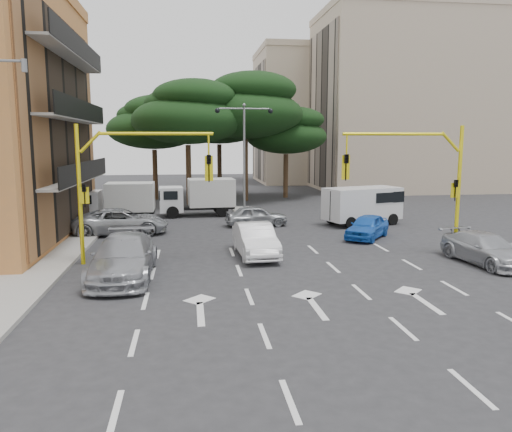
{
  "coord_description": "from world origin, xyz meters",
  "views": [
    {
      "loc": [
        -3.96,
        -19.9,
        5.31
      ],
      "look_at": [
        -0.71,
        4.35,
        1.6
      ],
      "focal_mm": 35.0,
      "sensor_mm": 36.0,
      "label": 1
    }
  ],
  "objects_px": {
    "signal_mast_right": "(423,172)",
    "box_truck_a": "(116,202)",
    "car_silver_wagon": "(124,257)",
    "car_silver_cross_a": "(121,221)",
    "car_blue_compact": "(367,227)",
    "street_lamp_center": "(244,139)",
    "van_white": "(362,206)",
    "car_silver_cross_b": "(256,216)",
    "car_silver_parked": "(485,249)",
    "box_truck_b": "(198,197)",
    "signal_mast_left": "(122,174)",
    "car_white_hatch": "(255,240)"
  },
  "relations": [
    {
      "from": "car_silver_cross_a",
      "to": "van_white",
      "type": "xyz_separation_m",
      "value": [
        14.8,
        1.44,
        0.47
      ]
    },
    {
      "from": "car_silver_wagon",
      "to": "box_truck_b",
      "type": "distance_m",
      "value": 16.33
    },
    {
      "from": "car_silver_wagon",
      "to": "van_white",
      "type": "bearing_deg",
      "value": 39.95
    },
    {
      "from": "car_silver_cross_a",
      "to": "van_white",
      "type": "height_order",
      "value": "van_white"
    },
    {
      "from": "car_silver_parked",
      "to": "box_truck_b",
      "type": "relative_size",
      "value": 0.86
    },
    {
      "from": "signal_mast_right",
      "to": "box_truck_a",
      "type": "height_order",
      "value": "signal_mast_right"
    },
    {
      "from": "van_white",
      "to": "car_silver_cross_a",
      "type": "bearing_deg",
      "value": -101.7
    },
    {
      "from": "signal_mast_right",
      "to": "street_lamp_center",
      "type": "bearing_deg",
      "value": 115.91
    },
    {
      "from": "car_silver_cross_a",
      "to": "car_silver_parked",
      "type": "relative_size",
      "value": 1.16
    },
    {
      "from": "van_white",
      "to": "box_truck_a",
      "type": "distance_m",
      "value": 16.15
    },
    {
      "from": "car_white_hatch",
      "to": "car_blue_compact",
      "type": "xyz_separation_m",
      "value": [
        6.62,
        3.32,
        -0.09
      ]
    },
    {
      "from": "street_lamp_center",
      "to": "car_silver_cross_a",
      "type": "height_order",
      "value": "street_lamp_center"
    },
    {
      "from": "signal_mast_right",
      "to": "street_lamp_center",
      "type": "xyz_separation_m",
      "value": [
        -6.8,
        14.01,
        1.54
      ]
    },
    {
      "from": "box_truck_a",
      "to": "box_truck_b",
      "type": "height_order",
      "value": "box_truck_b"
    },
    {
      "from": "car_silver_cross_b",
      "to": "box_truck_a",
      "type": "xyz_separation_m",
      "value": [
        -8.97,
        3.35,
        0.62
      ]
    },
    {
      "from": "signal_mast_right",
      "to": "car_blue_compact",
      "type": "xyz_separation_m",
      "value": [
        -1.16,
        3.91,
        -3.23
      ]
    },
    {
      "from": "signal_mast_left",
      "to": "street_lamp_center",
      "type": "relative_size",
      "value": 0.77
    },
    {
      "from": "car_white_hatch",
      "to": "box_truck_a",
      "type": "height_order",
      "value": "box_truck_a"
    },
    {
      "from": "street_lamp_center",
      "to": "box_truck_a",
      "type": "height_order",
      "value": "street_lamp_center"
    },
    {
      "from": "car_silver_cross_b",
      "to": "car_silver_parked",
      "type": "distance_m",
      "value": 13.86
    },
    {
      "from": "street_lamp_center",
      "to": "car_silver_parked",
      "type": "bearing_deg",
      "value": -61.86
    },
    {
      "from": "car_silver_cross_a",
      "to": "car_silver_cross_b",
      "type": "xyz_separation_m",
      "value": [
        8.04,
        1.72,
        -0.09
      ]
    },
    {
      "from": "signal_mast_left",
      "to": "car_blue_compact",
      "type": "height_order",
      "value": "signal_mast_left"
    },
    {
      "from": "street_lamp_center",
      "to": "car_silver_wagon",
      "type": "xyz_separation_m",
      "value": [
        -6.55,
        -16.51,
        -4.61
      ]
    },
    {
      "from": "car_white_hatch",
      "to": "car_silver_cross_b",
      "type": "relative_size",
      "value": 1.18
    },
    {
      "from": "signal_mast_left",
      "to": "car_silver_cross_a",
      "type": "distance_m",
      "value": 7.69
    },
    {
      "from": "car_blue_compact",
      "to": "box_truck_a",
      "type": "relative_size",
      "value": 0.74
    },
    {
      "from": "street_lamp_center",
      "to": "car_silver_parked",
      "type": "distance_m",
      "value": 19.05
    },
    {
      "from": "signal_mast_right",
      "to": "car_white_hatch",
      "type": "distance_m",
      "value": 8.41
    },
    {
      "from": "street_lamp_center",
      "to": "van_white",
      "type": "xyz_separation_m",
      "value": [
        6.92,
        -5.63,
        -4.22
      ]
    },
    {
      "from": "car_silver_parked",
      "to": "box_truck_b",
      "type": "xyz_separation_m",
      "value": [
        -12.09,
        15.77,
        0.65
      ]
    },
    {
      "from": "signal_mast_right",
      "to": "box_truck_b",
      "type": "height_order",
      "value": "signal_mast_right"
    },
    {
      "from": "signal_mast_right",
      "to": "street_lamp_center",
      "type": "distance_m",
      "value": 15.65
    },
    {
      "from": "car_blue_compact",
      "to": "car_silver_wagon",
      "type": "relative_size",
      "value": 0.68
    },
    {
      "from": "car_silver_cross_b",
      "to": "car_silver_parked",
      "type": "relative_size",
      "value": 0.84
    },
    {
      "from": "car_silver_cross_b",
      "to": "van_white",
      "type": "xyz_separation_m",
      "value": [
        6.76,
        -0.28,
        0.55
      ]
    },
    {
      "from": "car_silver_cross_b",
      "to": "car_white_hatch",
      "type": "bearing_deg",
      "value": 167.33
    },
    {
      "from": "car_silver_wagon",
      "to": "car_silver_cross_a",
      "type": "relative_size",
      "value": 1.06
    },
    {
      "from": "car_silver_cross_b",
      "to": "box_truck_b",
      "type": "relative_size",
      "value": 0.72
    },
    {
      "from": "signal_mast_left",
      "to": "car_silver_cross_a",
      "type": "bearing_deg",
      "value": 98.82
    },
    {
      "from": "box_truck_a",
      "to": "car_blue_compact",
      "type": "bearing_deg",
      "value": -119.13
    },
    {
      "from": "car_silver_wagon",
      "to": "box_truck_b",
      "type": "relative_size",
      "value": 1.06
    },
    {
      "from": "car_blue_compact",
      "to": "car_silver_cross_a",
      "type": "bearing_deg",
      "value": -154.6
    },
    {
      "from": "signal_mast_right",
      "to": "car_blue_compact",
      "type": "bearing_deg",
      "value": 106.57
    },
    {
      "from": "car_white_hatch",
      "to": "car_silver_parked",
      "type": "height_order",
      "value": "car_white_hatch"
    },
    {
      "from": "car_silver_wagon",
      "to": "car_silver_cross_b",
      "type": "bearing_deg",
      "value": 59.99
    },
    {
      "from": "signal_mast_right",
      "to": "car_silver_cross_b",
      "type": "height_order",
      "value": "signal_mast_right"
    },
    {
      "from": "signal_mast_left",
      "to": "car_silver_parked",
      "type": "relative_size",
      "value": 1.31
    },
    {
      "from": "car_silver_cross_b",
      "to": "car_silver_cross_a",
      "type": "bearing_deg",
      "value": 97.47
    },
    {
      "from": "box_truck_a",
      "to": "car_silver_wagon",
      "type": "bearing_deg",
      "value": -171.0
    }
  ]
}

